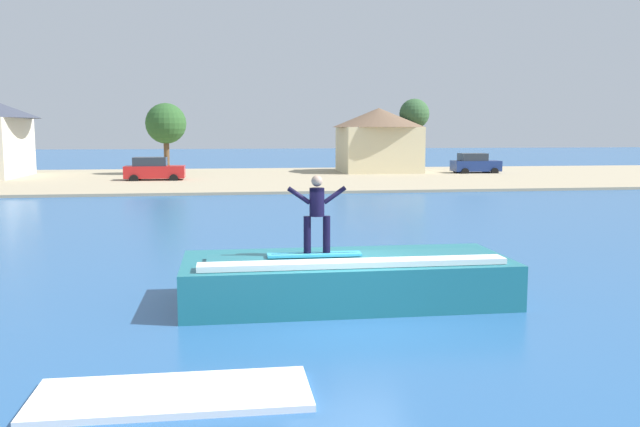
% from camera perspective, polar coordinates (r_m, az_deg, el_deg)
% --- Properties ---
extents(ground_plane, '(260.00, 260.00, 0.00)m').
position_cam_1_polar(ground_plane, '(13.97, 2.27, -8.69)').
color(ground_plane, '#2A5C95').
extents(wave_crest, '(7.18, 2.92, 1.11)m').
position_cam_1_polar(wave_crest, '(14.96, 2.25, -5.55)').
color(wave_crest, '#1E6E79').
rests_on(wave_crest, ground_plane).
extents(surfboard, '(2.03, 0.40, 0.06)m').
position_cam_1_polar(surfboard, '(14.43, -0.49, -3.51)').
color(surfboard, '#33A5CC').
rests_on(surfboard, wave_crest).
extents(surfer, '(1.28, 0.32, 1.67)m').
position_cam_1_polar(surfer, '(14.34, -0.26, 0.33)').
color(surfer, black).
rests_on(surfer, surfboard).
extents(shoreline_bank, '(120.00, 25.35, 0.17)m').
position_cam_1_polar(shoreline_bank, '(52.71, -5.44, 3.00)').
color(shoreline_bank, tan).
rests_on(shoreline_bank, ground_plane).
extents(car_near_shore, '(4.34, 2.03, 1.86)m').
position_cam_1_polar(car_near_shore, '(50.92, -13.97, 3.65)').
color(car_near_shore, red).
rests_on(car_near_shore, ground_plane).
extents(car_far_shore, '(4.05, 2.17, 1.86)m').
position_cam_1_polar(car_far_shore, '(59.48, 13.06, 4.14)').
color(car_far_shore, navy).
rests_on(car_far_shore, ground_plane).
extents(house_gabled_white, '(8.19, 8.19, 5.77)m').
position_cam_1_polar(house_gabled_white, '(59.55, 5.01, 6.44)').
color(house_gabled_white, beige).
rests_on(house_gabled_white, ground_plane).
extents(tree_tall_bare, '(3.36, 3.36, 6.07)m').
position_cam_1_polar(tree_tall_bare, '(57.43, -12.99, 7.43)').
color(tree_tall_bare, brown).
rests_on(tree_tall_bare, ground_plane).
extents(tree_short_bushy, '(2.67, 2.67, 6.63)m').
position_cam_1_polar(tree_short_bushy, '(60.93, 8.03, 8.32)').
color(tree_short_bushy, brown).
rests_on(tree_short_bushy, ground_plane).
extents(whitewater_patch, '(3.92, 1.54, 0.10)m').
position_cam_1_polar(whitewater_patch, '(10.11, -12.43, -14.83)').
color(whitewater_patch, white).
rests_on(whitewater_patch, ground_plane).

